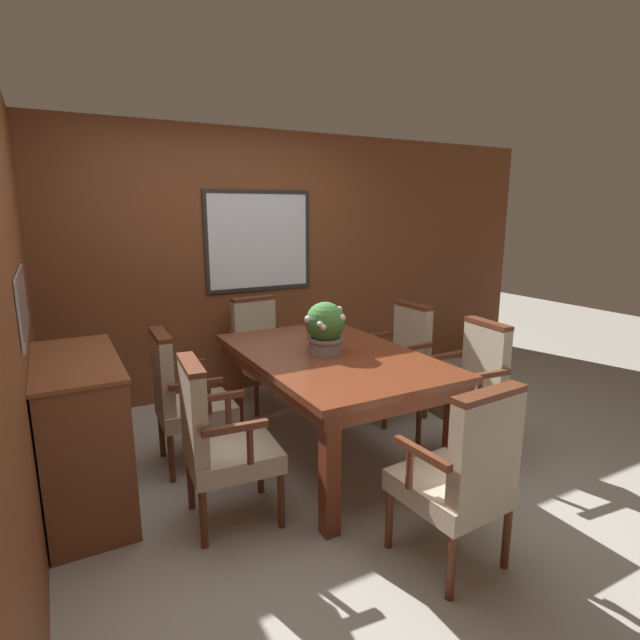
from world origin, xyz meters
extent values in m
plane|color=#A39E93|center=(0.00, 0.00, 0.00)|extent=(14.00, 14.00, 0.00)
cube|color=brown|center=(0.00, 1.89, 1.23)|extent=(7.20, 0.06, 2.45)
cube|color=white|center=(0.29, 1.85, 1.43)|extent=(0.98, 0.01, 0.87)
cube|color=#282623|center=(0.29, 1.85, 1.89)|extent=(1.05, 0.02, 0.04)
cube|color=#282623|center=(0.29, 1.85, 0.98)|extent=(1.05, 0.02, 0.03)
cube|color=#282623|center=(-0.22, 1.85, 1.43)|extent=(0.04, 0.02, 0.87)
cube|color=#282623|center=(0.80, 1.85, 1.43)|extent=(0.03, 0.02, 0.87)
cube|color=brown|center=(-1.66, 0.00, 1.23)|extent=(0.06, 7.20, 2.45)
cube|color=#B2BCC1|center=(-1.62, 0.42, 1.24)|extent=(0.01, 0.85, 0.35)
cube|color=maroon|center=(-0.29, -0.52, 0.36)|extent=(0.09, 0.09, 0.73)
cube|color=maroon|center=(0.58, -0.52, 0.36)|extent=(0.09, 0.09, 0.73)
cube|color=maroon|center=(-0.29, 0.98, 0.36)|extent=(0.09, 0.09, 0.73)
cube|color=maroon|center=(0.58, 0.98, 0.36)|extent=(0.09, 0.09, 0.73)
cube|color=maroon|center=(0.15, 0.23, 0.68)|extent=(1.01, 1.65, 0.09)
cube|color=maroon|center=(0.15, 0.23, 0.75)|extent=(1.07, 1.71, 0.04)
cylinder|color=#562B19|center=(0.81, 0.07, 0.17)|extent=(0.04, 0.04, 0.33)
cylinder|color=#562B19|center=(0.78, -0.31, 0.17)|extent=(0.04, 0.04, 0.33)
cylinder|color=#562B19|center=(1.23, 0.03, 0.17)|extent=(0.04, 0.04, 0.33)
cylinder|color=#562B19|center=(1.20, -0.35, 0.17)|extent=(0.04, 0.04, 0.33)
cube|color=tan|center=(1.00, -0.14, 0.39)|extent=(0.52, 0.49, 0.11)
cube|color=tan|center=(1.21, -0.15, 0.68)|extent=(0.12, 0.41, 0.48)
cube|color=#562B19|center=(1.21, -0.15, 0.94)|extent=(0.12, 0.41, 0.03)
cylinder|color=#562B19|center=(0.99, 0.10, 0.55)|extent=(0.04, 0.04, 0.21)
cube|color=#562B19|center=(1.06, 0.09, 0.65)|extent=(0.34, 0.07, 0.04)
cylinder|color=#562B19|center=(0.95, -0.36, 0.55)|extent=(0.04, 0.04, 0.21)
cube|color=#562B19|center=(1.02, -0.37, 0.65)|extent=(0.34, 0.07, 0.04)
cylinder|color=#562B19|center=(0.31, -0.73, 0.17)|extent=(0.04, 0.04, 0.33)
cylinder|color=#562B19|center=(-0.07, -0.76, 0.17)|extent=(0.04, 0.04, 0.33)
cylinder|color=#562B19|center=(0.34, -1.16, 0.17)|extent=(0.04, 0.04, 0.33)
cylinder|color=#562B19|center=(-0.04, -1.18, 0.17)|extent=(0.04, 0.04, 0.33)
cube|color=tan|center=(0.14, -0.96, 0.39)|extent=(0.48, 0.51, 0.11)
cube|color=tan|center=(0.15, -1.16, 0.68)|extent=(0.41, 0.11, 0.48)
cube|color=#562B19|center=(0.15, -1.16, 0.94)|extent=(0.41, 0.12, 0.03)
cylinder|color=#562B19|center=(0.36, -0.90, 0.55)|extent=(0.04, 0.04, 0.21)
cube|color=#562B19|center=(0.37, -0.98, 0.65)|extent=(0.06, 0.34, 0.04)
cylinder|color=#562B19|center=(-0.10, -0.94, 0.55)|extent=(0.04, 0.04, 0.21)
cube|color=#562B19|center=(-0.09, -1.01, 0.65)|extent=(0.06, 0.34, 0.04)
cylinder|color=#562B19|center=(-0.49, 0.41, 0.17)|extent=(0.04, 0.04, 0.33)
cylinder|color=#562B19|center=(-0.48, 0.79, 0.17)|extent=(0.04, 0.04, 0.33)
cylinder|color=#562B19|center=(-0.91, 0.43, 0.17)|extent=(0.04, 0.04, 0.33)
cylinder|color=#562B19|center=(-0.90, 0.81, 0.17)|extent=(0.04, 0.04, 0.33)
cube|color=tan|center=(-0.70, 0.61, 0.39)|extent=(0.50, 0.46, 0.11)
cube|color=tan|center=(-0.90, 0.62, 0.68)|extent=(0.10, 0.41, 0.48)
cube|color=#562B19|center=(-0.90, 0.62, 0.94)|extent=(0.10, 0.41, 0.03)
cylinder|color=#562B19|center=(-0.67, 0.38, 0.55)|extent=(0.04, 0.04, 0.21)
cube|color=#562B19|center=(-0.74, 0.38, 0.65)|extent=(0.34, 0.05, 0.04)
cylinder|color=#562B19|center=(-0.65, 0.84, 0.55)|extent=(0.04, 0.04, 0.21)
cube|color=#562B19|center=(-0.72, 0.84, 0.65)|extent=(0.34, 0.05, 0.04)
cylinder|color=#562B19|center=(0.76, 0.82, 0.17)|extent=(0.04, 0.04, 0.33)
cylinder|color=#562B19|center=(0.76, 0.43, 0.17)|extent=(0.04, 0.04, 0.33)
cylinder|color=#562B19|center=(1.18, 0.83, 0.17)|extent=(0.04, 0.04, 0.33)
cylinder|color=#562B19|center=(1.19, 0.44, 0.17)|extent=(0.04, 0.04, 0.33)
cube|color=tan|center=(0.97, 0.63, 0.39)|extent=(0.49, 0.45, 0.11)
cube|color=tan|center=(1.17, 0.63, 0.68)|extent=(0.09, 0.41, 0.48)
cube|color=#562B19|center=(1.17, 0.63, 0.94)|extent=(0.10, 0.41, 0.03)
cylinder|color=#562B19|center=(0.93, 0.86, 0.55)|extent=(0.04, 0.04, 0.21)
cube|color=#562B19|center=(1.00, 0.86, 0.65)|extent=(0.34, 0.04, 0.04)
cylinder|color=#562B19|center=(0.94, 0.40, 0.55)|extent=(0.04, 0.04, 0.21)
cube|color=#562B19|center=(1.01, 0.40, 0.65)|extent=(0.34, 0.04, 0.04)
cylinder|color=#562B19|center=(-0.05, 1.15, 0.17)|extent=(0.04, 0.04, 0.33)
cylinder|color=#562B19|center=(0.33, 1.18, 0.17)|extent=(0.04, 0.04, 0.33)
cylinder|color=#562B19|center=(-0.08, 1.58, 0.17)|extent=(0.04, 0.04, 0.33)
cylinder|color=#562B19|center=(0.30, 1.61, 0.17)|extent=(0.04, 0.04, 0.33)
cube|color=tan|center=(0.13, 1.38, 0.39)|extent=(0.48, 0.52, 0.11)
cube|color=tan|center=(0.11, 1.58, 0.68)|extent=(0.41, 0.11, 0.48)
cube|color=#562B19|center=(0.11, 1.58, 0.94)|extent=(0.41, 0.12, 0.03)
cylinder|color=#562B19|center=(-0.10, 1.33, 0.55)|extent=(0.04, 0.04, 0.21)
cube|color=#562B19|center=(-0.11, 1.40, 0.65)|extent=(0.06, 0.34, 0.04)
cylinder|color=#562B19|center=(0.36, 1.36, 0.55)|extent=(0.04, 0.04, 0.21)
cube|color=#562B19|center=(0.35, 1.44, 0.65)|extent=(0.06, 0.34, 0.04)
cylinder|color=#562B19|center=(-0.49, -0.34, 0.17)|extent=(0.04, 0.04, 0.33)
cylinder|color=#562B19|center=(-0.46, 0.04, 0.17)|extent=(0.04, 0.04, 0.33)
cylinder|color=#562B19|center=(-0.91, -0.30, 0.17)|extent=(0.04, 0.04, 0.33)
cylinder|color=#562B19|center=(-0.88, 0.08, 0.17)|extent=(0.04, 0.04, 0.33)
cube|color=tan|center=(-0.69, -0.13, 0.39)|extent=(0.52, 0.48, 0.11)
cube|color=tan|center=(-0.89, -0.11, 0.68)|extent=(0.11, 0.41, 0.48)
cube|color=#562B19|center=(-0.89, -0.11, 0.94)|extent=(0.12, 0.41, 0.03)
cylinder|color=#562B19|center=(-0.67, -0.36, 0.55)|extent=(0.04, 0.04, 0.21)
cube|color=#562B19|center=(-0.74, -0.36, 0.65)|extent=(0.34, 0.06, 0.04)
cylinder|color=#562B19|center=(-0.63, 0.10, 0.55)|extent=(0.04, 0.04, 0.21)
cube|color=#562B19|center=(-0.70, 0.10, 0.65)|extent=(0.34, 0.06, 0.04)
cylinder|color=gray|center=(0.12, 0.26, 0.82)|extent=(0.22, 0.22, 0.11)
cylinder|color=gray|center=(0.12, 0.26, 0.87)|extent=(0.24, 0.24, 0.02)
sphere|color=#387033|center=(0.12, 0.26, 0.98)|extent=(0.27, 0.27, 0.27)
sphere|color=silver|center=(0.19, 0.15, 1.02)|extent=(0.05, 0.05, 0.05)
sphere|color=silver|center=(-0.01, 0.26, 1.01)|extent=(0.05, 0.05, 0.05)
sphere|color=silver|center=(0.21, 0.22, 1.07)|extent=(0.04, 0.04, 0.04)
sphere|color=silver|center=(0.04, 0.15, 0.98)|extent=(0.04, 0.04, 0.04)
sphere|color=silver|center=(0.03, 0.16, 1.00)|extent=(0.04, 0.04, 0.04)
sphere|color=silver|center=(0.12, 0.37, 1.05)|extent=(0.04, 0.04, 0.04)
cube|color=brown|center=(-1.41, 0.42, 0.44)|extent=(0.43, 1.03, 0.89)
cube|color=brown|center=(-1.41, 0.42, 0.90)|extent=(0.45, 1.05, 0.02)
sphere|color=#4C422D|center=(-1.18, 0.42, 0.69)|extent=(0.03, 0.03, 0.03)
sphere|color=#4C422D|center=(-1.18, 0.18, 0.35)|extent=(0.03, 0.03, 0.03)
sphere|color=#4C422D|center=(-1.18, 0.65, 0.35)|extent=(0.03, 0.03, 0.03)
camera|label=1|loc=(-1.48, -2.60, 1.72)|focal=28.00mm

